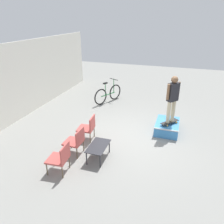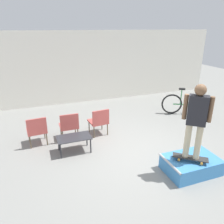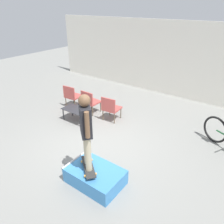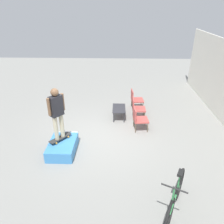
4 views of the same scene
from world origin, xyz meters
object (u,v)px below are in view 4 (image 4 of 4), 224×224
object	(u,v)px
skate_ramp_box	(63,147)
person_skater	(57,110)
skateboard_on_ramp	(60,138)
bicycle	(175,198)
patio_chair_center	(137,107)
coffee_table	(119,109)
patio_chair_left	(135,99)
patio_chair_right	(139,118)

from	to	relation	value
skate_ramp_box	person_skater	distance (m)	1.24
skateboard_on_ramp	bicycle	world-z (taller)	bicycle
skateboard_on_ramp	patio_chair_center	bearing A→B (deg)	169.23
skate_ramp_box	skateboard_on_ramp	xyz separation A→B (m)	(-0.12, -0.07, 0.26)
coffee_table	patio_chair_left	bearing A→B (deg)	141.17
person_skater	patio_chair_center	bearing A→B (deg)	170.92
coffee_table	patio_chair_left	distance (m)	1.15
patio_chair_left	patio_chair_right	bearing A→B (deg)	175.31
skate_ramp_box	coffee_table	world-z (taller)	coffee_table
patio_chair_left	patio_chair_center	world-z (taller)	same
patio_chair_left	bicycle	xyz separation A→B (m)	(5.35, 0.53, -0.07)
coffee_table	patio_chair_right	xyz separation A→B (m)	(0.91, 0.72, 0.10)
skate_ramp_box	patio_chair_left	bearing A→B (deg)	142.37
patio_chair_left	patio_chair_center	size ratio (longest dim) A/B	1.00
patio_chair_left	bicycle	world-z (taller)	bicycle
skate_ramp_box	bicycle	world-z (taller)	bicycle
skateboard_on_ramp	bicycle	xyz separation A→B (m)	(2.24, 3.09, -0.03)
patio_chair_center	bicycle	distance (m)	4.49
skate_ramp_box	patio_chair_center	distance (m)	3.43
coffee_table	patio_chair_left	world-z (taller)	patio_chair_left
bicycle	patio_chair_right	bearing A→B (deg)	-145.51
coffee_table	patio_chair_right	distance (m)	1.16
person_skater	coffee_table	bearing A→B (deg)	-179.74
coffee_table	skateboard_on_ramp	bearing A→B (deg)	-39.73
skateboard_on_ramp	patio_chair_left	world-z (taller)	patio_chair_left
skateboard_on_ramp	patio_chair_center	distance (m)	3.39
skate_ramp_box	skateboard_on_ramp	world-z (taller)	skateboard_on_ramp
patio_chair_right	patio_chair_left	bearing A→B (deg)	-5.33
skateboard_on_ramp	patio_chair_right	size ratio (longest dim) A/B	0.83
patio_chair_left	patio_chair_right	world-z (taller)	same
patio_chair_center	patio_chair_right	distance (m)	0.91
person_skater	coffee_table	xyz separation A→B (m)	(-2.22, 1.85, -1.03)
person_skater	patio_chair_center	world-z (taller)	person_skater
skate_ramp_box	person_skater	world-z (taller)	person_skater
coffee_table	skate_ramp_box	bearing A→B (deg)	-37.16
skate_ramp_box	coffee_table	size ratio (longest dim) A/B	1.39
patio_chair_center	bicycle	world-z (taller)	bicycle
patio_chair_center	patio_chair_right	xyz separation A→B (m)	(0.91, 0.00, 0.00)
skateboard_on_ramp	patio_chair_right	bearing A→B (deg)	155.46
skate_ramp_box	bicycle	bearing A→B (deg)	54.87
patio_chair_left	patio_chair_center	bearing A→B (deg)	175.29
bicycle	coffee_table	bearing A→B (deg)	-138.37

